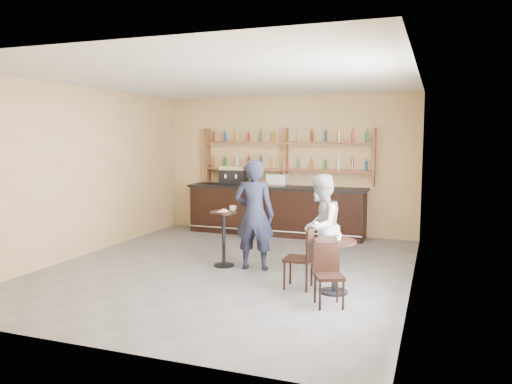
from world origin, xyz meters
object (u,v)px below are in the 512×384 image
(cafe_table, at_px, (334,266))
(chair_west, at_px, (298,258))
(pedestal_table, at_px, (224,239))
(patron_second, at_px, (321,226))
(chair_south, at_px, (329,276))
(pastry_case, at_px, (278,180))
(espresso_machine, at_px, (234,175))
(bar_counter, at_px, (276,210))
(man_main, at_px, (254,215))

(cafe_table, bearing_deg, chair_west, 174.81)
(pedestal_table, height_order, patron_second, patron_second)
(chair_south, bearing_deg, pastry_case, 90.09)
(espresso_machine, xyz_separation_m, pedestal_table, (1.06, -3.03, -0.87))
(espresso_machine, height_order, cafe_table, espresso_machine)
(espresso_machine, xyz_separation_m, pastry_case, (1.09, 0.00, -0.08))
(bar_counter, xyz_separation_m, pastry_case, (0.05, 0.00, 0.70))
(bar_counter, bearing_deg, pastry_case, 0.00)
(bar_counter, height_order, chair_west, bar_counter)
(cafe_table, height_order, chair_west, chair_west)
(bar_counter, xyz_separation_m, pedestal_table, (0.02, -3.03, -0.08))
(pedestal_table, relative_size, patron_second, 0.58)
(espresso_machine, height_order, chair_south, espresso_machine)
(pedestal_table, xyz_separation_m, chair_west, (1.56, -0.80, -0.03))
(chair_south, bearing_deg, bar_counter, 90.57)
(bar_counter, height_order, patron_second, patron_second)
(bar_counter, relative_size, cafe_table, 5.34)
(pastry_case, xyz_separation_m, man_main, (0.54, -3.04, -0.33))
(pastry_case, height_order, patron_second, patron_second)
(chair_west, relative_size, patron_second, 0.54)
(man_main, bearing_deg, patron_second, 165.19)
(pedestal_table, distance_m, chair_south, 2.60)
(man_main, bearing_deg, pastry_case, -87.46)
(pastry_case, relative_size, chair_south, 0.55)
(chair_south, bearing_deg, patron_second, 82.21)
(pedestal_table, bearing_deg, chair_west, -27.05)
(pedestal_table, distance_m, chair_west, 1.76)
(bar_counter, height_order, cafe_table, bar_counter)
(pastry_case, bearing_deg, chair_south, -61.04)
(espresso_machine, relative_size, chair_west, 0.68)
(pastry_case, distance_m, chair_south, 5.04)
(bar_counter, distance_m, pedestal_table, 3.03)
(cafe_table, bearing_deg, man_main, 151.44)
(espresso_machine, bearing_deg, man_main, -61.95)
(cafe_table, bearing_deg, bar_counter, 118.79)
(man_main, xyz_separation_m, patron_second, (1.18, -0.15, -0.10))
(chair_west, height_order, patron_second, patron_second)
(pastry_case, bearing_deg, pedestal_table, -87.05)
(pastry_case, height_order, pedestal_table, pastry_case)
(bar_counter, bearing_deg, chair_south, -64.03)
(pedestal_table, distance_m, patron_second, 1.80)
(bar_counter, distance_m, patron_second, 3.66)
(bar_counter, bearing_deg, espresso_machine, 180.00)
(pedestal_table, bearing_deg, chair_south, -33.80)
(patron_second, bearing_deg, chair_south, 23.89)
(patron_second, bearing_deg, espresso_machine, -132.30)
(pastry_case, height_order, cafe_table, pastry_case)
(patron_second, bearing_deg, pedestal_table, -88.89)
(pastry_case, bearing_deg, chair_west, -64.68)
(chair_west, bearing_deg, pedestal_table, -117.98)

